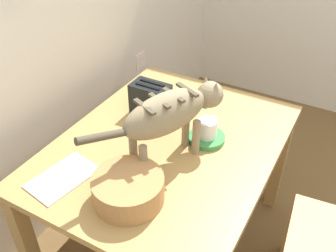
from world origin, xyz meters
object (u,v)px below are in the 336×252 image
object	(u,v)px
saucer_bowl	(207,138)
book_stack	(204,95)
toaster	(151,99)
magazine	(63,177)
coffee_mug	(208,128)
wicker_basket	(128,189)
dining_table	(168,156)
cat	(171,113)

from	to	relation	value
saucer_bowl	book_stack	size ratio (longest dim) A/B	0.91
toaster	magazine	bearing A→B (deg)	173.46
saucer_bowl	coffee_mug	bearing A→B (deg)	0.00
saucer_bowl	wicker_basket	size ratio (longest dim) A/B	0.62
magazine	wicker_basket	world-z (taller)	wicker_basket
saucer_bowl	magazine	size ratio (longest dim) A/B	0.62
dining_table	saucer_bowl	world-z (taller)	saucer_bowl
coffee_mug	wicker_basket	distance (m)	0.52
saucer_bowl	cat	bearing A→B (deg)	156.36
dining_table	wicker_basket	bearing A→B (deg)	-174.28
cat	coffee_mug	xyz separation A→B (m)	(0.20, -0.09, -0.18)
dining_table	toaster	xyz separation A→B (m)	(0.18, 0.21, 0.17)
coffee_mug	book_stack	distance (m)	0.40
saucer_bowl	book_stack	world-z (taller)	book_stack
cat	coffee_mug	bearing A→B (deg)	90.34
wicker_basket	toaster	distance (m)	0.63
cat	wicker_basket	bearing A→B (deg)	-71.40
dining_table	wicker_basket	distance (m)	0.42
saucer_bowl	toaster	xyz separation A→B (m)	(0.07, 0.36, 0.07)
saucer_bowl	toaster	world-z (taller)	toaster
dining_table	magazine	size ratio (longest dim) A/B	4.44
cat	coffee_mug	size ratio (longest dim) A/B	4.84
magazine	toaster	size ratio (longest dim) A/B	1.44
cat	wicker_basket	size ratio (longest dim) A/B	2.31
book_stack	wicker_basket	world-z (taller)	wicker_basket
cat	wicker_basket	distance (m)	0.36
magazine	toaster	xyz separation A→B (m)	(0.61, -0.07, 0.08)
coffee_mug	wicker_basket	size ratio (longest dim) A/B	0.48
saucer_bowl	magazine	bearing A→B (deg)	141.46
wicker_basket	toaster	world-z (taller)	toaster
coffee_mug	book_stack	size ratio (longest dim) A/B	0.70
coffee_mug	magazine	distance (m)	0.70
toaster	saucer_bowl	bearing A→B (deg)	-101.57
saucer_bowl	toaster	distance (m)	0.37
cat	saucer_bowl	bearing A→B (deg)	90.00
saucer_bowl	wicker_basket	bearing A→B (deg)	167.24
book_stack	magazine	bearing A→B (deg)	164.13
toaster	cat	bearing A→B (deg)	-134.95
cat	toaster	distance (m)	0.42
magazine	toaster	distance (m)	0.62
book_stack	dining_table	bearing A→B (deg)	-177.10
magazine	book_stack	distance (m)	0.93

